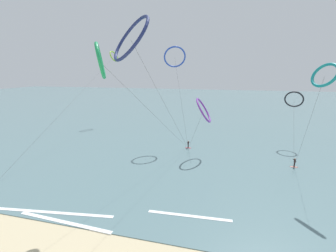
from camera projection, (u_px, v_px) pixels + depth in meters
name	position (u px, v px, depth m)	size (l,w,h in m)	color
sea_water	(210.00, 105.00, 118.54)	(400.00, 200.00, 0.08)	slate
surfer_coral	(294.00, 163.00, 41.79)	(1.40, 0.61, 1.70)	#EA7260
surfer_crimson	(188.00, 145.00, 52.12)	(1.40, 0.71, 1.70)	red
kite_lime	(114.00, 57.00, 73.90)	(3.27, 47.52, 22.98)	#8CC62D
kite_navy	(131.00, 39.00, 22.50)	(5.99, 30.16, 22.12)	navy
kite_cobalt	(175.00, 57.00, 51.21)	(6.47, 4.60, 22.02)	#2647B7
kite_teal	(325.00, 75.00, 30.61)	(3.73, 10.18, 17.94)	teal
kite_emerald	(101.00, 61.00, 26.01)	(7.39, 27.13, 19.96)	#199351
kite_violet	(204.00, 110.00, 46.01)	(5.07, 6.28, 11.70)	purple
kite_charcoal	(294.00, 99.00, 52.03)	(4.36, 15.32, 12.56)	black
wave_crest_near	(64.00, 222.00, 26.67)	(12.25, 0.50, 0.12)	white
wave_crest_mid	(40.00, 212.00, 28.67)	(18.64, 0.50, 0.12)	white
wave_crest_far	(189.00, 216.00, 27.80)	(9.94, 0.50, 0.12)	white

